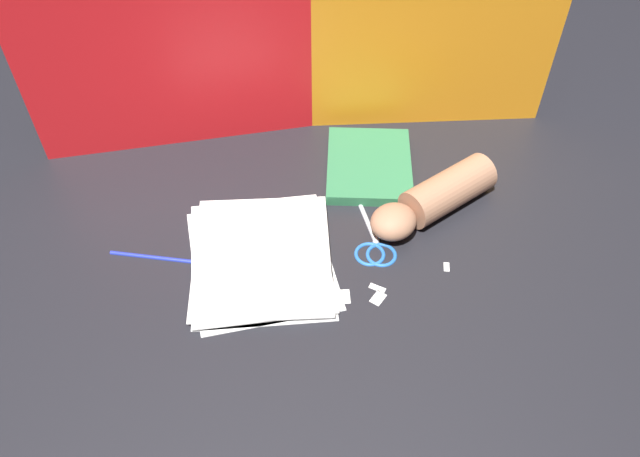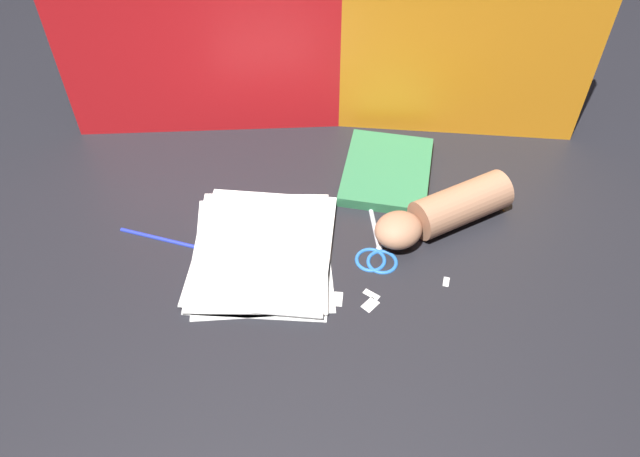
{
  "view_description": "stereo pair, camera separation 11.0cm",
  "coord_description": "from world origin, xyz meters",
  "px_view_note": "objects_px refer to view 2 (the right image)",
  "views": [
    {
      "loc": [
        -0.09,
        -0.72,
        0.86
      ],
      "look_at": [
        0.02,
        0.02,
        0.06
      ],
      "focal_mm": 35.0,
      "sensor_mm": 36.0,
      "label": 1
    },
    {
      "loc": [
        0.02,
        -0.73,
        0.86
      ],
      "look_at": [
        0.02,
        0.02,
        0.06
      ],
      "focal_mm": 35.0,
      "sensor_mm": 36.0,
      "label": 2
    }
  ],
  "objects_px": {
    "hand_forearm": "(443,211)",
    "scissors": "(377,250)",
    "book_closed": "(385,171)",
    "paper_stack": "(261,251)"
  },
  "relations": [
    {
      "from": "book_closed",
      "to": "hand_forearm",
      "type": "relative_size",
      "value": 0.87
    },
    {
      "from": "scissors",
      "to": "hand_forearm",
      "type": "height_order",
      "value": "hand_forearm"
    },
    {
      "from": "paper_stack",
      "to": "hand_forearm",
      "type": "distance_m",
      "value": 0.34
    },
    {
      "from": "scissors",
      "to": "book_closed",
      "type": "bearing_deg",
      "value": 81.87
    },
    {
      "from": "paper_stack",
      "to": "scissors",
      "type": "xyz_separation_m",
      "value": [
        0.21,
        0.0,
        -0.0
      ]
    },
    {
      "from": "hand_forearm",
      "to": "scissors",
      "type": "bearing_deg",
      "value": -151.78
    },
    {
      "from": "scissors",
      "to": "hand_forearm",
      "type": "xyz_separation_m",
      "value": [
        0.12,
        0.07,
        0.03
      ]
    },
    {
      "from": "paper_stack",
      "to": "hand_forearm",
      "type": "height_order",
      "value": "hand_forearm"
    },
    {
      "from": "paper_stack",
      "to": "book_closed",
      "type": "distance_m",
      "value": 0.32
    },
    {
      "from": "book_closed",
      "to": "hand_forearm",
      "type": "distance_m",
      "value": 0.17
    }
  ]
}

